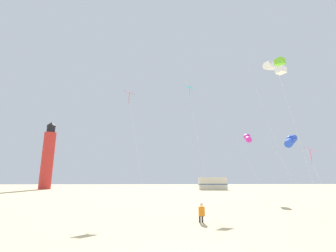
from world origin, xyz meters
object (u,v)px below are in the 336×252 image
at_px(kite_diamond_scarlet, 130,97).
at_px(lighthouse_distant, 48,157).
at_px(kite_diamond_cyan, 190,93).
at_px(kite_box_lime, 280,66).
at_px(kite_flyer_standing, 201,212).
at_px(kite_tube_magenta, 247,138).
at_px(kite_diamond_rainbow, 310,151).
at_px(kite_tube_blue, 291,141).
at_px(rv_van_cream, 213,184).
at_px(kite_tube_white, 270,66).

bearing_deg(kite_diamond_scarlet, lighthouse_distant, 124.01).
relative_size(kite_diamond_cyan, kite_box_lime, 1.21).
xyz_separation_m(kite_flyer_standing, kite_tube_magenta, (8.80, 14.34, 7.03)).
distance_m(kite_tube_magenta, kite_diamond_rainbow, 9.95).
distance_m(kite_flyer_standing, kite_diamond_scarlet, 14.75).
height_order(kite_flyer_standing, kite_diamond_scarlet, kite_diamond_scarlet).
relative_size(kite_tube_blue, kite_box_lime, 0.59).
bearing_deg(kite_box_lime, kite_tube_magenta, 80.04).
bearing_deg(kite_box_lime, rv_van_cream, 84.66).
distance_m(kite_tube_white, kite_box_lime, 4.72).
distance_m(kite_flyer_standing, rv_van_cream, 41.94).
bearing_deg(kite_diamond_rainbow, kite_box_lime, -136.46).
bearing_deg(kite_tube_magenta, kite_box_lime, -99.96).
height_order(kite_flyer_standing, kite_tube_blue, kite_tube_blue).
relative_size(kite_tube_blue, kite_tube_white, 0.50).
xyz_separation_m(kite_flyer_standing, kite_diamond_scarlet, (-5.63, 8.91, 10.32)).
bearing_deg(kite_tube_magenta, lighthouse_distant, 141.58).
height_order(kite_tube_white, lighthouse_distant, lighthouse_distant).
distance_m(kite_flyer_standing, kite_tube_magenta, 18.23).
height_order(kite_diamond_scarlet, lighthouse_distant, lighthouse_distant).
distance_m(kite_box_lime, lighthouse_distant, 57.38).
bearing_deg(kite_flyer_standing, kite_box_lime, -168.22).
relative_size(kite_diamond_cyan, rv_van_cream, 2.09).
distance_m(kite_tube_blue, kite_tube_white, 7.29).
distance_m(kite_diamond_cyan, kite_box_lime, 12.47).
bearing_deg(kite_diamond_cyan, kite_flyer_standing, -95.85).
bearing_deg(kite_diamond_scarlet, kite_tube_magenta, 20.61).
xyz_separation_m(kite_diamond_scarlet, kite_diamond_rainbow, (16.13, -3.97, -6.05)).
distance_m(kite_tube_white, lighthouse_distant, 55.42).
bearing_deg(kite_tube_blue, kite_diamond_rainbow, -67.45).
bearing_deg(kite_diamond_rainbow, kite_tube_blue, 112.55).
height_order(kite_diamond_cyan, lighthouse_distant, lighthouse_distant).
distance_m(kite_tube_magenta, rv_van_cream, 27.11).
bearing_deg(kite_tube_blue, kite_box_lime, -121.78).
bearing_deg(kite_diamond_scarlet, kite_flyer_standing, -57.69).
height_order(kite_tube_blue, rv_van_cream, kite_tube_blue).
distance_m(kite_diamond_cyan, kite_diamond_rainbow, 14.22).
relative_size(kite_diamond_scarlet, kite_tube_magenta, 1.40).
bearing_deg(lighthouse_distant, kite_flyer_standing, -56.32).
bearing_deg(rv_van_cream, kite_tube_blue, -86.55).
distance_m(kite_tube_magenta, kite_tube_white, 10.66).
height_order(kite_flyer_standing, kite_tube_magenta, kite_tube_magenta).
bearing_deg(kite_tube_blue, kite_flyer_standing, -146.41).
bearing_deg(kite_diamond_rainbow, kite_diamond_cyan, 141.63).
relative_size(kite_tube_magenta, lighthouse_distant, 0.50).
height_order(kite_diamond_cyan, kite_tube_blue, kite_diamond_cyan).
distance_m(kite_flyer_standing, kite_diamond_cyan, 17.35).
bearing_deg(kite_diamond_cyan, lighthouse_distant, 133.59).
xyz_separation_m(kite_tube_blue, rv_van_cream, (0.35, 34.15, -4.65)).
xyz_separation_m(kite_diamond_scarlet, kite_tube_white, (13.43, -3.79, 1.96)).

